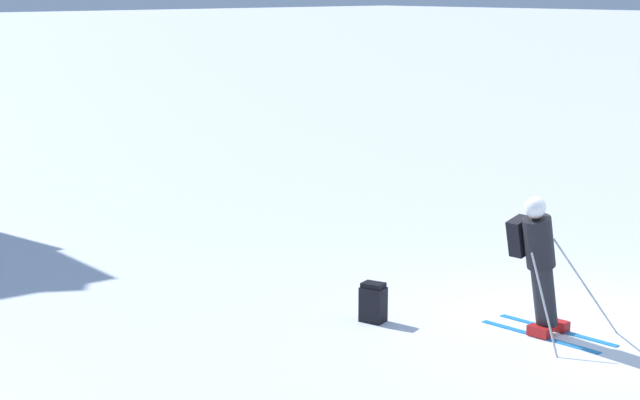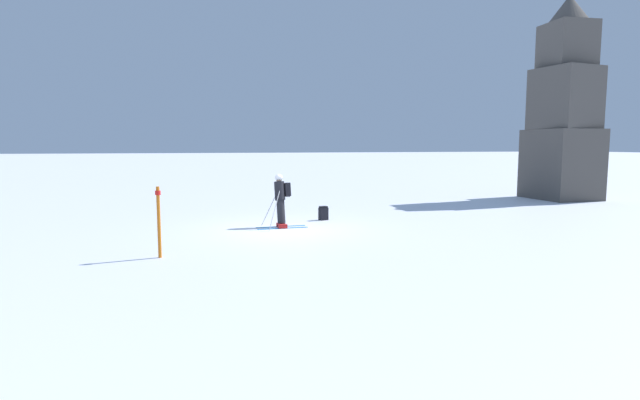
% 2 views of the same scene
% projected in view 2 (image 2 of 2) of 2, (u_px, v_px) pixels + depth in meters
% --- Properties ---
extents(ground_plane, '(300.00, 300.00, 0.00)m').
position_uv_depth(ground_plane, '(284.00, 230.00, 15.95)').
color(ground_plane, white).
extents(skier, '(1.29, 1.67, 1.77)m').
position_uv_depth(skier, '(281.00, 197.00, 16.44)').
color(skier, '#1E7AC6').
rests_on(skier, ground).
extents(rock_pillar, '(3.12, 2.75, 9.87)m').
position_uv_depth(rock_pillar, '(564.00, 115.00, 24.55)').
color(rock_pillar, '#4C4742').
rests_on(rock_pillar, ground).
extents(spare_backpack, '(0.30, 0.35, 0.50)m').
position_uv_depth(spare_backpack, '(323.00, 213.00, 17.94)').
color(spare_backpack, black).
rests_on(spare_backpack, ground).
extents(trail_marker, '(0.13, 0.13, 1.72)m').
position_uv_depth(trail_marker, '(159.00, 219.00, 11.88)').
color(trail_marker, orange).
rests_on(trail_marker, ground).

